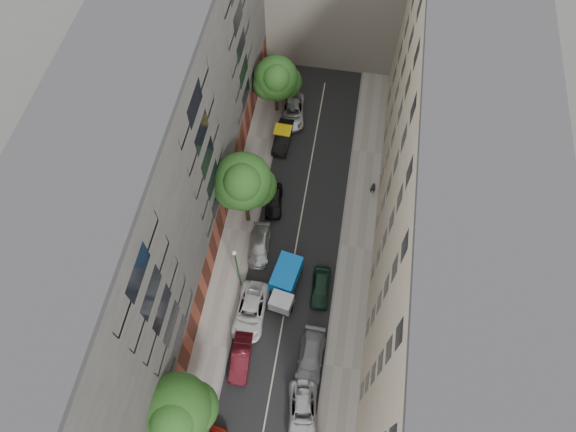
% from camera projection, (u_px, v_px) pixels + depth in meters
% --- Properties ---
extents(ground, '(120.00, 120.00, 0.00)m').
position_uv_depth(ground, '(297.00, 239.00, 47.74)').
color(ground, '#4C4C49').
rests_on(ground, ground).
extents(road_surface, '(8.00, 44.00, 0.02)m').
position_uv_depth(road_surface, '(297.00, 239.00, 47.73)').
color(road_surface, black).
rests_on(road_surface, ground).
extents(sidewalk_left, '(3.00, 44.00, 0.15)m').
position_uv_depth(sidewalk_left, '(239.00, 230.00, 48.12)').
color(sidewalk_left, gray).
rests_on(sidewalk_left, ground).
extents(sidewalk_right, '(3.00, 44.00, 0.15)m').
position_uv_depth(sidewalk_right, '(356.00, 248.00, 47.23)').
color(sidewalk_right, gray).
rests_on(sidewalk_right, ground).
extents(building_left, '(8.00, 44.00, 20.00)m').
position_uv_depth(building_left, '(160.00, 161.00, 39.90)').
color(building_left, '#454340').
rests_on(building_left, ground).
extents(building_right, '(8.00, 44.00, 20.00)m').
position_uv_depth(building_right, '(445.00, 201.00, 38.12)').
color(building_right, beige).
rests_on(building_right, ground).
extents(tarp_truck, '(2.77, 5.26, 2.30)m').
position_uv_depth(tarp_truck, '(285.00, 283.00, 44.29)').
color(tarp_truck, black).
rests_on(tarp_truck, ground).
extents(car_left_1, '(1.70, 4.31, 1.40)m').
position_uv_depth(car_left_1, '(241.00, 358.00, 41.71)').
color(car_left_1, '#4B0F17').
rests_on(car_left_1, ground).
extents(car_left_2, '(2.55, 5.45, 1.51)m').
position_uv_depth(car_left_2, '(251.00, 311.00, 43.55)').
color(car_left_2, silver).
rests_on(car_left_2, ground).
extents(car_left_3, '(2.18, 4.54, 1.27)m').
position_uv_depth(car_left_3, '(260.00, 246.00, 46.69)').
color(car_left_3, '#BBBAC0').
rests_on(car_left_3, ground).
extents(car_left_4, '(1.99, 4.03, 1.32)m').
position_uv_depth(car_left_4, '(274.00, 201.00, 49.02)').
color(car_left_4, black).
rests_on(car_left_4, ground).
extents(car_left_5, '(1.70, 4.50, 1.47)m').
position_uv_depth(car_left_5, '(283.00, 137.00, 52.65)').
color(car_left_5, black).
rests_on(car_left_5, ground).
extents(car_left_6, '(3.01, 5.42, 1.43)m').
position_uv_depth(car_left_6, '(293.00, 111.00, 54.36)').
color(car_left_6, silver).
rests_on(car_left_6, ground).
extents(car_right_0, '(2.94, 5.13, 1.35)m').
position_uv_depth(car_right_0, '(303.00, 412.00, 39.71)').
color(car_right_0, '#B8B8BD').
rests_on(car_right_0, ground).
extents(car_right_1, '(2.10, 4.97, 1.43)m').
position_uv_depth(car_right_1, '(311.00, 358.00, 41.69)').
color(car_right_1, slate).
rests_on(car_right_1, ground).
extents(car_right_2, '(1.77, 4.08, 1.37)m').
position_uv_depth(car_right_2, '(321.00, 287.00, 44.70)').
color(car_right_2, black).
rests_on(car_right_2, ground).
extents(tree_near, '(5.21, 4.92, 8.24)m').
position_uv_depth(tree_near, '(178.00, 411.00, 35.06)').
color(tree_near, '#382619').
rests_on(tree_near, sidewalk_left).
extents(tree_mid, '(5.26, 4.98, 9.39)m').
position_uv_depth(tree_mid, '(244.00, 184.00, 42.96)').
color(tree_mid, '#382619').
rests_on(tree_mid, sidewalk_left).
extents(tree_far, '(4.87, 4.52, 7.00)m').
position_uv_depth(tree_far, '(277.00, 80.00, 51.17)').
color(tree_far, '#382619').
rests_on(tree_far, sidewalk_left).
extents(lamp_post, '(0.36, 0.36, 6.82)m').
position_uv_depth(lamp_post, '(237.00, 266.00, 41.74)').
color(lamp_post, '#185425').
rests_on(lamp_post, sidewalk_left).
extents(pedestrian, '(0.56, 0.37, 1.50)m').
position_uv_depth(pedestrian, '(373.00, 188.00, 49.44)').
color(pedestrian, black).
rests_on(pedestrian, sidewalk_right).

